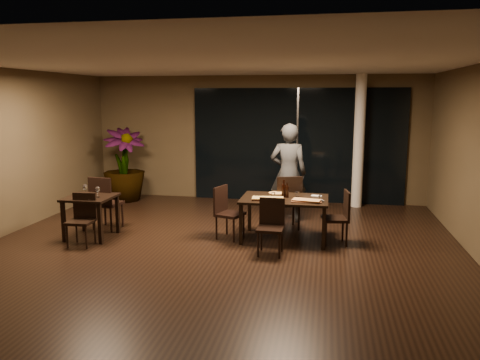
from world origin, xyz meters
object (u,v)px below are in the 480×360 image
object	(u,v)px
chair_side_far	(104,200)
bottle_a	(284,188)
chair_main_near	(271,223)
chair_side_near	(82,216)
bottle_b	(287,190)
chair_main_far	(288,200)
chair_main_left	(226,209)
potted_plant	(124,165)
bottle_c	(284,188)
main_table	(284,202)
chair_main_right	(340,214)
diner	(288,173)
side_table	(91,203)

from	to	relation	value
chair_side_far	bottle_a	distance (m)	3.38
chair_main_near	chair_side_near	xyz separation A→B (m)	(-3.20, -0.14, -0.01)
chair_side_near	bottle_b	bearing A→B (deg)	12.40
chair_main_far	chair_side_near	size ratio (longest dim) A/B	1.19
bottle_a	chair_main_left	bearing A→B (deg)	-171.06
chair_main_far	potted_plant	distance (m)	4.51
bottle_a	bottle_c	bearing A→B (deg)	69.12
main_table	chair_main_right	xyz separation A→B (m)	(0.95, -0.06, -0.16)
diner	chair_main_left	bearing A→B (deg)	52.62
chair_side_near	bottle_b	xyz separation A→B (m)	(3.38, 0.95, 0.40)
chair_side_far	chair_side_near	bearing A→B (deg)	100.51
chair_main_right	bottle_b	bearing A→B (deg)	-104.84
chair_side_far	chair_main_right	bearing A→B (deg)	-173.07
chair_main_left	potted_plant	xyz separation A→B (m)	(-3.08, 2.57, 0.36)
chair_side_near	bottle_c	distance (m)	3.49
bottle_b	chair_main_right	bearing A→B (deg)	-6.12
chair_main_right	side_table	bearing A→B (deg)	-92.98
side_table	bottle_c	world-z (taller)	bottle_c
chair_main_far	bottle_c	distance (m)	0.65
diner	bottle_c	xyz separation A→B (m)	(0.02, -1.17, -0.09)
chair_main_left	potted_plant	world-z (taller)	potted_plant
chair_main_near	side_table	bearing A→B (deg)	176.29
chair_main_right	potted_plant	bearing A→B (deg)	-125.41
chair_main_far	potted_plant	size ratio (longest dim) A/B	0.59
chair_side_near	side_table	bearing A→B (deg)	95.28
main_table	chair_main_left	size ratio (longest dim) A/B	1.62
bottle_b	diner	bearing A→B (deg)	93.94
chair_side_near	diner	xyz separation A→B (m)	(3.29, 2.16, 0.50)
diner	side_table	bearing A→B (deg)	26.44
chair_main_near	chair_side_near	bearing A→B (deg)	-176.45
chair_main_far	chair_main_right	distance (m)	1.18
main_table	chair_main_far	distance (m)	0.65
main_table	chair_side_near	xyz separation A→B (m)	(-3.34, -0.91, -0.19)
chair_side_near	chair_side_far	bearing A→B (deg)	89.67
diner	bottle_a	xyz separation A→B (m)	(0.02, -1.18, -0.08)
chair_side_far	diner	xyz separation A→B (m)	(3.34, 1.26, 0.42)
chair_side_far	side_table	bearing A→B (deg)	95.74
potted_plant	diner	bearing A→B (deg)	-16.85
chair_side_near	bottle_b	distance (m)	3.53
chair_main_left	side_table	bearing A→B (deg)	118.69
chair_main_near	bottle_a	distance (m)	0.94
chair_main_far	bottle_b	world-z (taller)	chair_main_far
main_table	side_table	world-z (taller)	same
chair_main_left	main_table	bearing A→B (deg)	-66.28
bottle_a	chair_side_near	bearing A→B (deg)	-163.52
chair_main_far	diner	world-z (taller)	diner
side_table	bottle_a	distance (m)	3.44
chair_main_right	chair_side_near	world-z (taller)	chair_main_right
side_table	bottle_b	distance (m)	3.49
main_table	chair_side_near	world-z (taller)	chair_side_near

